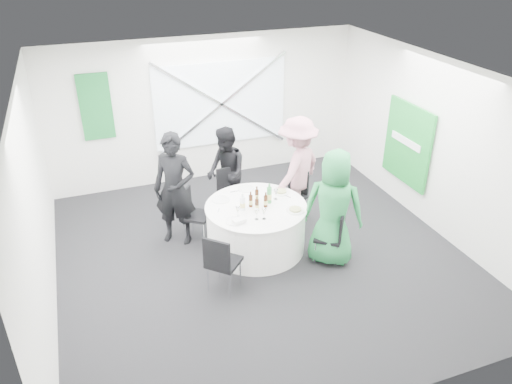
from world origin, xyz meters
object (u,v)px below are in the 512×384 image
object	(u,v)px
person_man_back	(226,172)
clear_water_bottle	(243,204)
person_woman_green	(333,208)
chair_back_right	(295,191)
chair_front_left	(221,260)
person_woman_pink	(297,169)
banquet_table	(256,227)
chair_back_left	(193,211)
chair_back	(230,190)
person_man_back_left	(175,190)
chair_front_right	(334,233)
green_water_bottle	(269,195)

from	to	relation	value
person_man_back	clear_water_bottle	distance (m)	1.26
person_woman_green	chair_back_right	bearing A→B (deg)	-53.49
chair_front_left	person_woman_pink	xyz separation A→B (m)	(1.81, 1.53, 0.38)
banquet_table	chair_back_left	world-z (taller)	chair_back_left
banquet_table	chair_back	bearing A→B (deg)	94.93
person_man_back_left	person_woman_pink	distance (m)	2.08
chair_front_left	person_man_back	xyz separation A→B (m)	(0.72, 2.06, 0.26)
person_woman_green	chair_front_right	bearing A→B (deg)	137.38
person_man_back	clear_water_bottle	world-z (taller)	person_man_back
person_woman_pink	chair_front_right	bearing A→B (deg)	54.59
green_water_bottle	chair_back_right	bearing A→B (deg)	39.99
green_water_bottle	chair_front_right	bearing A→B (deg)	-46.29
chair_back	green_water_bottle	world-z (taller)	green_water_bottle
green_water_bottle	clear_water_bottle	distance (m)	0.46
person_woman_green	clear_water_bottle	distance (m)	1.34
banquet_table	person_woman_pink	bearing A→B (deg)	34.50
banquet_table	person_man_back_left	bearing A→B (deg)	149.15
chair_front_left	clear_water_bottle	size ratio (longest dim) A/B	3.30
person_woman_green	person_woman_pink	bearing A→B (deg)	-55.81
chair_front_right	chair_front_left	distance (m)	1.79
chair_back_right	green_water_bottle	xyz separation A→B (m)	(-0.70, -0.59, 0.35)
green_water_bottle	chair_back	bearing A→B (deg)	107.50
person_woman_green	clear_water_bottle	size ratio (longest dim) A/B	6.48
chair_back	chair_back_left	bearing A→B (deg)	-157.85
person_woman_green	banquet_table	bearing A→B (deg)	0.00
person_woman_pink	green_water_bottle	xyz separation A→B (m)	(-0.76, -0.65, -0.03)
chair_front_right	person_woman_pink	xyz separation A→B (m)	(0.02, 1.42, 0.41)
chair_back_right	green_water_bottle	world-z (taller)	green_water_bottle
banquet_table	person_man_back_left	distance (m)	1.39
person_man_back_left	green_water_bottle	bearing A→B (deg)	5.49
banquet_table	green_water_bottle	world-z (taller)	green_water_bottle
chair_back_right	chair_back_left	bearing A→B (deg)	-124.21
chair_back	clear_water_bottle	xyz separation A→B (m)	(-0.14, -1.07, 0.33)
chair_front_left	clear_water_bottle	xyz separation A→B (m)	(0.59, 0.81, 0.33)
banquet_table	chair_back	world-z (taller)	chair_back
chair_back_left	green_water_bottle	size ratio (longest dim) A/B	2.68
clear_water_bottle	chair_back_left	bearing A→B (deg)	132.31
person_man_back_left	green_water_bottle	distance (m)	1.46
chair_front_right	person_woman_pink	size ratio (longest dim) A/B	0.47
chair_front_right	green_water_bottle	xyz separation A→B (m)	(-0.73, 0.77, 0.39)
person_woman_pink	green_water_bottle	distance (m)	1.00
chair_front_right	person_woman_green	world-z (taller)	person_woman_green
person_woman_pink	clear_water_bottle	distance (m)	1.41
person_man_back_left	banquet_table	bearing A→B (deg)	0.00
chair_back_left	person_man_back	xyz separation A→B (m)	(0.75, 0.57, 0.29)
chair_back_right	clear_water_bottle	bearing A→B (deg)	-93.95
chair_back_right	person_man_back_left	world-z (taller)	person_man_back_left
chair_back_right	chair_front_left	xyz separation A→B (m)	(-1.75, -1.47, -0.00)
chair_back	green_water_bottle	bearing A→B (deg)	-77.43
banquet_table	person_man_back	distance (m)	1.28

